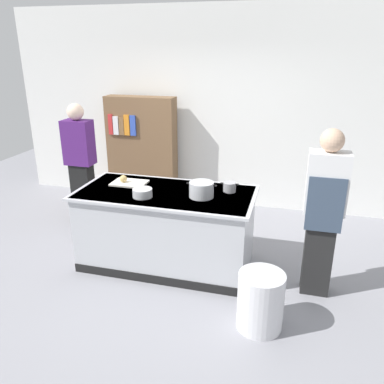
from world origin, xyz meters
name	(u,v)px	position (x,y,z in m)	size (l,w,h in m)	color
ground_plane	(167,263)	(0.00, 0.00, 0.00)	(10.00, 10.00, 0.00)	gray
back_wall	(208,109)	(0.00, 2.10, 1.50)	(6.40, 0.12, 3.00)	white
counter_island	(166,227)	(0.00, 0.00, 0.47)	(1.98, 0.98, 0.90)	#B7BABF
cutting_board	(129,183)	(-0.50, 0.15, 0.91)	(0.40, 0.28, 0.02)	silver
onion	(123,179)	(-0.56, 0.13, 0.96)	(0.08, 0.08, 0.08)	tan
stock_pot	(201,190)	(0.42, -0.04, 0.98)	(0.33, 0.26, 0.17)	#B7BABF
sauce_pan	(230,187)	(0.68, 0.20, 0.95)	(0.21, 0.14, 0.11)	#99999E
mixing_bowl	(142,193)	(-0.19, -0.21, 0.95)	(0.21, 0.21, 0.09)	#B7BABF
trash_bin	(260,301)	(1.17, -0.84, 0.27)	(0.42, 0.42, 0.55)	silver
person_chef	(323,211)	(1.66, -0.13, 0.91)	(0.38, 0.25, 1.72)	black
person_guest	(81,163)	(-1.48, 0.73, 0.91)	(0.38, 0.24, 1.72)	black
bookshelf	(142,151)	(-1.01, 1.80, 0.85)	(1.10, 0.31, 1.70)	brown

